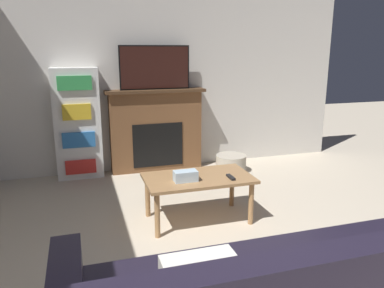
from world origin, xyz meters
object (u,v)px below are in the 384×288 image
storage_basket (231,163)px  coffee_table (198,182)px  bookshelf (78,124)px  fireplace (156,130)px  tv (155,68)px

storage_basket → coffee_table: bearing=-124.6°
bookshelf → storage_basket: (2.00, -0.40, -0.60)m
coffee_table → storage_basket: bearing=55.4°
fireplace → bookshelf: (-1.04, -0.02, 0.15)m
fireplace → tv: tv is taller
bookshelf → storage_basket: bearing=-11.3°
fireplace → storage_basket: bearing=-23.7°
fireplace → coffee_table: 1.75m
tv → bookshelf: size_ratio=0.66×
tv → coffee_table: bearing=-88.2°
fireplace → bookshelf: 1.05m
storage_basket → tv: bearing=157.3°
tv → bookshelf: 1.26m
tv → coffee_table: 2.00m
tv → bookshelf: bearing=-179.8°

